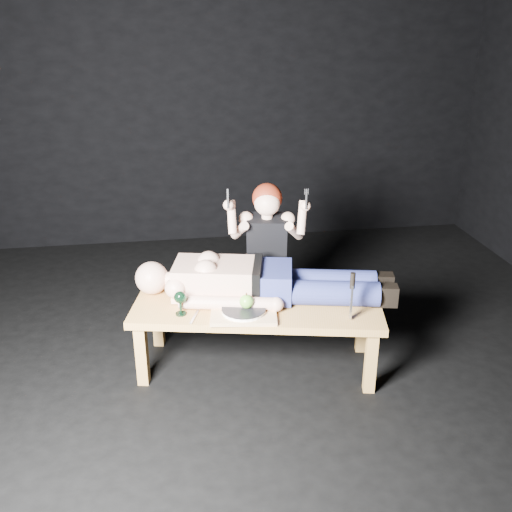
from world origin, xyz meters
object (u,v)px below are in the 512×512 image
(table, at_px, (257,335))
(goblet, at_px, (180,303))
(kneeling_woman, at_px, (267,253))
(carving_knife, at_px, (352,297))
(serving_tray, at_px, (244,313))
(lying_man, at_px, (266,277))

(table, xyz_separation_m, goblet, (-0.47, -0.07, 0.30))
(table, bearing_deg, goblet, -160.03)
(table, height_order, goblet, goblet)
(table, bearing_deg, kneeling_woman, 86.10)
(goblet, bearing_deg, carving_knife, -12.21)
(serving_tray, bearing_deg, carving_knife, -13.31)
(kneeling_woman, relative_size, serving_tray, 2.88)
(lying_man, relative_size, serving_tray, 4.01)
(goblet, bearing_deg, serving_tray, -10.35)
(table, relative_size, lying_man, 0.98)
(table, distance_m, carving_knife, 0.69)
(lying_man, bearing_deg, kneeling_woman, 91.22)
(serving_tray, bearing_deg, table, 52.39)
(kneeling_woman, relative_size, goblet, 7.38)
(table, height_order, carving_knife, carving_knife)
(lying_man, relative_size, kneeling_woman, 1.39)
(kneeling_woman, bearing_deg, lying_man, -90.27)
(lying_man, distance_m, carving_knife, 0.58)
(lying_man, bearing_deg, carving_knife, -28.31)
(lying_man, distance_m, kneeling_woman, 0.45)
(carving_knife, bearing_deg, serving_tray, 178.65)
(lying_man, height_order, goblet, lying_man)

